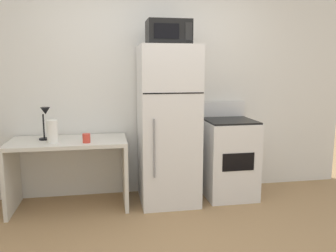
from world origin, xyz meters
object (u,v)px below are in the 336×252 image
object	(u,v)px
microwave	(168,33)
coffee_mug	(86,138)
paper_towel_roll	(52,132)
oven_range	(229,157)
desk_lamp	(45,118)
refrigerator	(168,126)
desk	(69,160)

from	to	relation	value
microwave	coffee_mug	bearing A→B (deg)	-171.39
paper_towel_roll	oven_range	distance (m)	2.01
microwave	oven_range	size ratio (longest dim) A/B	0.42
paper_towel_roll	microwave	xyz separation A→B (m)	(1.23, 0.09, 1.01)
desk_lamp	oven_range	world-z (taller)	desk_lamp
desk_lamp	oven_range	distance (m)	2.12
coffee_mug	microwave	xyz separation A→B (m)	(0.89, 0.13, 1.08)
coffee_mug	refrigerator	distance (m)	0.90
desk	paper_towel_roll	xyz separation A→B (m)	(-0.14, -0.13, 0.34)
paper_towel_roll	microwave	bearing A→B (deg)	4.21
microwave	oven_range	world-z (taller)	microwave
desk	coffee_mug	bearing A→B (deg)	-40.03
paper_towel_roll	coffee_mug	size ratio (longest dim) A/B	2.53
refrigerator	desk	bearing A→B (deg)	179.18
desk_lamp	paper_towel_roll	world-z (taller)	desk_lamp
paper_towel_roll	refrigerator	bearing A→B (deg)	5.20
paper_towel_roll	refrigerator	size ratio (longest dim) A/B	0.14
oven_range	desk_lamp	bearing A→B (deg)	179.12
coffee_mug	microwave	distance (m)	1.41
desk	paper_towel_roll	world-z (taller)	paper_towel_roll
desk	desk_lamp	world-z (taller)	desk_lamp
microwave	oven_range	xyz separation A→B (m)	(0.73, 0.05, -1.42)
desk	oven_range	size ratio (longest dim) A/B	1.13
desk_lamp	oven_range	size ratio (longest dim) A/B	0.32
refrigerator	oven_range	distance (m)	0.84
desk	microwave	xyz separation A→B (m)	(1.09, -0.04, 1.35)
desk	microwave	distance (m)	1.74
desk_lamp	oven_range	xyz separation A→B (m)	(2.05, -0.03, -0.52)
desk	coffee_mug	world-z (taller)	coffee_mug
desk	refrigerator	bearing A→B (deg)	-0.82
coffee_mug	oven_range	size ratio (longest dim) A/B	0.09
paper_towel_roll	oven_range	world-z (taller)	oven_range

